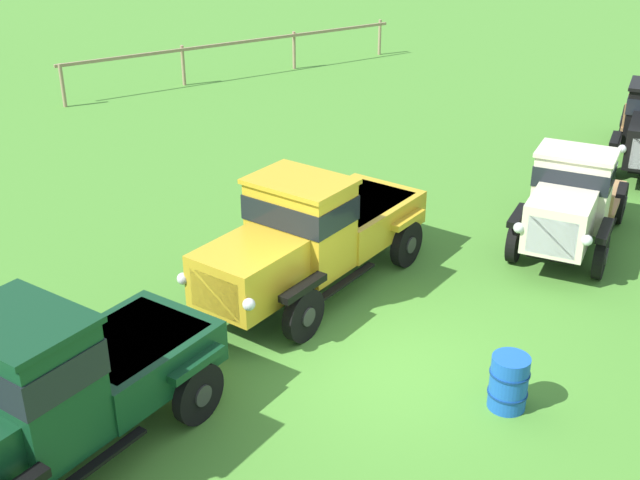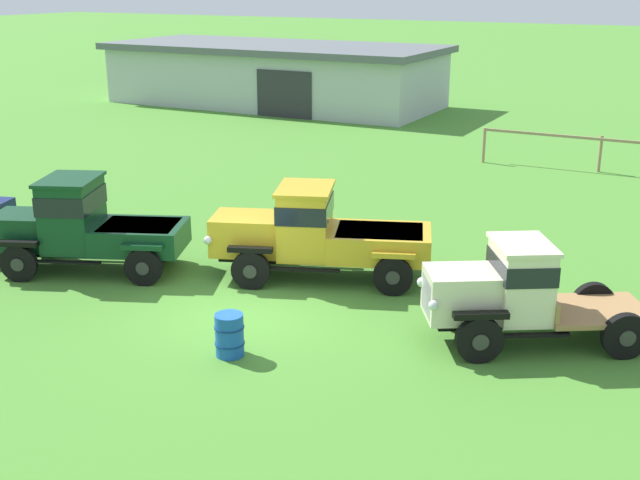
% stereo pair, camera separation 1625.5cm
% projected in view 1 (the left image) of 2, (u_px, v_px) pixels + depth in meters
% --- Properties ---
extents(ground_plane, '(240.00, 240.00, 0.00)m').
position_uv_depth(ground_plane, '(388.00, 366.00, 12.53)').
color(ground_plane, '#47842D').
extents(paddock_fence, '(13.06, 0.64, 1.37)m').
position_uv_depth(paddock_fence, '(239.00, 49.00, 28.46)').
color(paddock_fence, '#997F60').
rests_on(paddock_fence, ground).
extents(vintage_truck_second_in_line, '(4.97, 3.40, 2.35)m').
position_uv_depth(vintage_truck_second_in_line, '(49.00, 390.00, 10.01)').
color(vintage_truck_second_in_line, black).
rests_on(vintage_truck_second_in_line, ground).
extents(vintage_truck_midrow_center, '(5.50, 3.45, 2.25)m').
position_uv_depth(vintage_truck_midrow_center, '(310.00, 233.00, 14.28)').
color(vintage_truck_midrow_center, black).
rests_on(vintage_truck_midrow_center, ground).
extents(vintage_truck_far_side, '(4.60, 3.58, 2.09)m').
position_uv_depth(vintage_truck_far_side, '(569.00, 201.00, 15.69)').
color(vintage_truck_far_side, black).
rests_on(vintage_truck_far_side, ground).
extents(oil_drum_beside_row, '(0.58, 0.58, 0.84)m').
position_uv_depth(oil_drum_beside_row, '(509.00, 382.00, 11.43)').
color(oil_drum_beside_row, '#1951B2').
rests_on(oil_drum_beside_row, ground).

